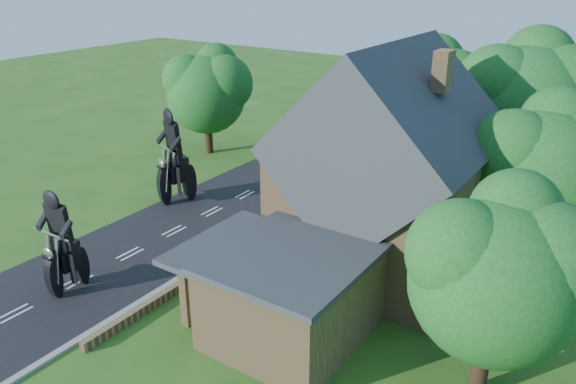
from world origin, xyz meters
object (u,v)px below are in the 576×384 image
Objects in this scene: garden_wall at (262,234)px; motorcycle_follow at (177,188)px; house at (387,177)px; motorcycle_lead at (68,276)px; annex at (289,293)px.

motorcycle_follow is (-6.95, 1.01, 0.64)m from garden_wall.
motorcycle_lead is (-10.14, -9.63, -3.64)m from house.
motorcycle_follow is at bearing 171.71° from garden_wall.
house is (6.19, 1.00, 4.14)m from garden_wall.
motorcycle_lead is at bearing -114.60° from garden_wall.
motorcycle_lead is (-3.95, -8.63, 0.50)m from garden_wall.
annex is 4.66× the size of motorcycle_lead.
garden_wall is 3.12× the size of annex.
motorcycle_lead is (-9.52, -2.83, -1.06)m from annex.
motorcycle_lead is at bearing -136.48° from house.
motorcycle_lead is 0.84× the size of motorcycle_follow.
annex reaches higher than garden_wall.
house is 14.45m from motorcycle_lead.
house reaches higher than annex.
motorcycle_lead reaches higher than garden_wall.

